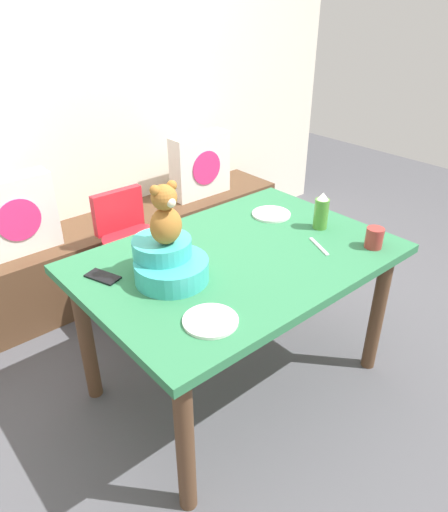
{
  "coord_description": "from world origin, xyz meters",
  "views": [
    {
      "loc": [
        -1.24,
        -1.34,
        1.77
      ],
      "look_at": [
        0.0,
        0.1,
        0.69
      ],
      "focal_mm": 33.16,
      "sensor_mm": 36.0,
      "label": 1
    }
  ],
  "objects_px": {
    "pillow_floral_left": "(14,216)",
    "pillow_floral_right": "(200,165)",
    "dining_table": "(238,273)",
    "coffee_mug": "(375,238)",
    "highchair": "(132,242)",
    "teddy_bear": "(165,216)",
    "ketchup_bottle": "(321,212)",
    "dinner_plate_near": "(210,321)",
    "cell_phone": "(103,277)",
    "infant_seat_teal": "(168,262)",
    "dinner_plate_far": "(271,214)"
  },
  "relations": [
    {
      "from": "cell_phone",
      "to": "pillow_floral_left",
      "type": "bearing_deg",
      "value": 71.71
    },
    {
      "from": "cell_phone",
      "to": "infant_seat_teal",
      "type": "bearing_deg",
      "value": -60.17
    },
    {
      "from": "pillow_floral_right",
      "to": "dining_table",
      "type": "distance_m",
      "value": 1.41
    },
    {
      "from": "pillow_floral_left",
      "to": "cell_phone",
      "type": "height_order",
      "value": "pillow_floral_left"
    },
    {
      "from": "pillow_floral_right",
      "to": "teddy_bear",
      "type": "height_order",
      "value": "teddy_bear"
    },
    {
      "from": "cell_phone",
      "to": "highchair",
      "type": "bearing_deg",
      "value": 31.64
    },
    {
      "from": "teddy_bear",
      "to": "dinner_plate_near",
      "type": "height_order",
      "value": "teddy_bear"
    },
    {
      "from": "coffee_mug",
      "to": "infant_seat_teal",
      "type": "bearing_deg",
      "value": 155.41
    },
    {
      "from": "pillow_floral_right",
      "to": "highchair",
      "type": "bearing_deg",
      "value": -153.24
    },
    {
      "from": "highchair",
      "to": "cell_phone",
      "type": "bearing_deg",
      "value": -128.84
    },
    {
      "from": "pillow_floral_right",
      "to": "highchair",
      "type": "height_order",
      "value": "pillow_floral_right"
    },
    {
      "from": "highchair",
      "to": "infant_seat_teal",
      "type": "relative_size",
      "value": 2.39
    },
    {
      "from": "pillow_floral_right",
      "to": "infant_seat_teal",
      "type": "relative_size",
      "value": 1.33
    },
    {
      "from": "ketchup_bottle",
      "to": "dinner_plate_far",
      "type": "height_order",
      "value": "ketchup_bottle"
    },
    {
      "from": "teddy_bear",
      "to": "dinner_plate_far",
      "type": "xyz_separation_m",
      "value": [
        0.75,
        0.16,
        -0.27
      ]
    },
    {
      "from": "pillow_floral_left",
      "to": "coffee_mug",
      "type": "distance_m",
      "value": 1.9
    },
    {
      "from": "dinner_plate_near",
      "to": "coffee_mug",
      "type": "bearing_deg",
      "value": -3.33
    },
    {
      "from": "dining_table",
      "to": "dinner_plate_near",
      "type": "xyz_separation_m",
      "value": [
        -0.4,
        -0.29,
        0.1
      ]
    },
    {
      "from": "dining_table",
      "to": "highchair",
      "type": "height_order",
      "value": "highchair"
    },
    {
      "from": "highchair",
      "to": "dinner_plate_near",
      "type": "bearing_deg",
      "value": -105.98
    },
    {
      "from": "dinner_plate_far",
      "to": "dinner_plate_near",
      "type": "bearing_deg",
      "value": -148.78
    },
    {
      "from": "coffee_mug",
      "to": "dining_table",
      "type": "bearing_deg",
      "value": 145.96
    },
    {
      "from": "pillow_floral_left",
      "to": "pillow_floral_right",
      "type": "distance_m",
      "value": 1.3
    },
    {
      "from": "pillow_floral_left",
      "to": "teddy_bear",
      "type": "distance_m",
      "value": 1.23
    },
    {
      "from": "highchair",
      "to": "ketchup_bottle",
      "type": "bearing_deg",
      "value": -55.7
    },
    {
      "from": "infant_seat_teal",
      "to": "teddy_bear",
      "type": "bearing_deg",
      "value": -90.0
    },
    {
      "from": "ketchup_bottle",
      "to": "pillow_floral_left",
      "type": "bearing_deg",
      "value": 129.87
    },
    {
      "from": "coffee_mug",
      "to": "pillow_floral_left",
      "type": "bearing_deg",
      "value": 124.97
    },
    {
      "from": "teddy_bear",
      "to": "infant_seat_teal",
      "type": "bearing_deg",
      "value": 90.0
    },
    {
      "from": "infant_seat_teal",
      "to": "dinner_plate_near",
      "type": "relative_size",
      "value": 1.65
    },
    {
      "from": "infant_seat_teal",
      "to": "dining_table",
      "type": "bearing_deg",
      "value": -7.41
    },
    {
      "from": "highchair",
      "to": "coffee_mug",
      "type": "xyz_separation_m",
      "value": [
        0.61,
        -1.14,
        0.27
      ]
    },
    {
      "from": "teddy_bear",
      "to": "cell_phone",
      "type": "bearing_deg",
      "value": 139.27
    },
    {
      "from": "pillow_floral_right",
      "to": "dining_table",
      "type": "height_order",
      "value": "pillow_floral_right"
    },
    {
      "from": "dinner_plate_near",
      "to": "dinner_plate_far",
      "type": "xyz_separation_m",
      "value": [
        0.81,
        0.49,
        0.0
      ]
    },
    {
      "from": "teddy_bear",
      "to": "ketchup_bottle",
      "type": "bearing_deg",
      "value": -7.16
    },
    {
      "from": "dinner_plate_near",
      "to": "pillow_floral_right",
      "type": "bearing_deg",
      "value": 52.88
    },
    {
      "from": "dining_table",
      "to": "coffee_mug",
      "type": "relative_size",
      "value": 11.56
    },
    {
      "from": "dining_table",
      "to": "dinner_plate_near",
      "type": "relative_size",
      "value": 6.94
    },
    {
      "from": "pillow_floral_left",
      "to": "teddy_bear",
      "type": "relative_size",
      "value": 1.76
    },
    {
      "from": "infant_seat_teal",
      "to": "ketchup_bottle",
      "type": "bearing_deg",
      "value": -7.19
    },
    {
      "from": "dinner_plate_far",
      "to": "teddy_bear",
      "type": "bearing_deg",
      "value": -168.37
    },
    {
      "from": "dinner_plate_far",
      "to": "dining_table",
      "type": "bearing_deg",
      "value": -154.13
    },
    {
      "from": "ketchup_bottle",
      "to": "dinner_plate_near",
      "type": "distance_m",
      "value": 0.92
    },
    {
      "from": "pillow_floral_left",
      "to": "ketchup_bottle",
      "type": "xyz_separation_m",
      "value": [
        1.06,
        -1.26,
        0.15
      ]
    },
    {
      "from": "coffee_mug",
      "to": "dinner_plate_far",
      "type": "relative_size",
      "value": 0.6
    },
    {
      "from": "teddy_bear",
      "to": "pillow_floral_left",
      "type": "bearing_deg",
      "value": 101.12
    },
    {
      "from": "pillow_floral_left",
      "to": "highchair",
      "type": "xyz_separation_m",
      "value": [
        0.48,
        -0.42,
        -0.16
      ]
    },
    {
      "from": "highchair",
      "to": "infant_seat_teal",
      "type": "distance_m",
      "value": 0.84
    },
    {
      "from": "teddy_bear",
      "to": "cell_phone",
      "type": "relative_size",
      "value": 1.74
    }
  ]
}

